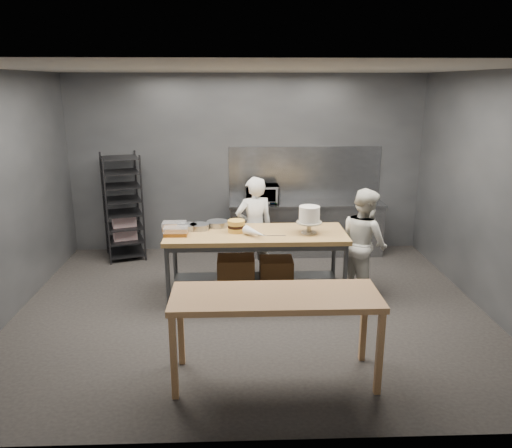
{
  "coord_description": "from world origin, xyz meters",
  "views": [
    {
      "loc": [
        -0.16,
        -5.96,
        2.84
      ],
      "look_at": [
        0.08,
        0.34,
        1.05
      ],
      "focal_mm": 35.0,
      "sensor_mm": 36.0,
      "label": 1
    }
  ],
  "objects_px": {
    "chef_right": "(364,243)",
    "microwave": "(262,194)",
    "layer_cake": "(236,226)",
    "speed_rack": "(123,208)",
    "frosted_cake_stand": "(309,216)",
    "chef_behind": "(254,229)",
    "near_counter": "(275,303)",
    "work_table": "(255,257)"
  },
  "relations": [
    {
      "from": "chef_right",
      "to": "microwave",
      "type": "distance_m",
      "value": 2.2
    },
    {
      "from": "layer_cake",
      "to": "chef_right",
      "type": "bearing_deg",
      "value": -0.0
    },
    {
      "from": "speed_rack",
      "to": "frosted_cake_stand",
      "type": "bearing_deg",
      "value": -32.06
    },
    {
      "from": "chef_behind",
      "to": "chef_right",
      "type": "relative_size",
      "value": 1.04
    },
    {
      "from": "near_counter",
      "to": "layer_cake",
      "type": "xyz_separation_m",
      "value": [
        -0.37,
        2.02,
        0.19
      ]
    },
    {
      "from": "speed_rack",
      "to": "frosted_cake_stand",
      "type": "height_order",
      "value": "speed_rack"
    },
    {
      "from": "work_table",
      "to": "frosted_cake_stand",
      "type": "distance_m",
      "value": 0.93
    },
    {
      "from": "chef_right",
      "to": "layer_cake",
      "type": "relative_size",
      "value": 6.55
    },
    {
      "from": "near_counter",
      "to": "layer_cake",
      "type": "bearing_deg",
      "value": 100.43
    },
    {
      "from": "chef_behind",
      "to": "near_counter",
      "type": "bearing_deg",
      "value": 76.36
    },
    {
      "from": "chef_right",
      "to": "layer_cake",
      "type": "height_order",
      "value": "chef_right"
    },
    {
      "from": "work_table",
      "to": "chef_right",
      "type": "relative_size",
      "value": 1.6
    },
    {
      "from": "layer_cake",
      "to": "chef_behind",
      "type": "bearing_deg",
      "value": 67.73
    },
    {
      "from": "near_counter",
      "to": "layer_cake",
      "type": "distance_m",
      "value": 2.06
    },
    {
      "from": "work_table",
      "to": "microwave",
      "type": "height_order",
      "value": "microwave"
    },
    {
      "from": "near_counter",
      "to": "speed_rack",
      "type": "xyz_separation_m",
      "value": [
        -2.24,
        3.69,
        0.04
      ]
    },
    {
      "from": "speed_rack",
      "to": "chef_right",
      "type": "height_order",
      "value": "speed_rack"
    },
    {
      "from": "chef_right",
      "to": "near_counter",
      "type": "bearing_deg",
      "value": 126.11
    },
    {
      "from": "near_counter",
      "to": "chef_behind",
      "type": "relative_size",
      "value": 1.29
    },
    {
      "from": "chef_behind",
      "to": "microwave",
      "type": "xyz_separation_m",
      "value": [
        0.17,
        1.12,
        0.27
      ]
    },
    {
      "from": "chef_right",
      "to": "microwave",
      "type": "relative_size",
      "value": 2.76
    },
    {
      "from": "work_table",
      "to": "layer_cake",
      "type": "height_order",
      "value": "layer_cake"
    },
    {
      "from": "near_counter",
      "to": "microwave",
      "type": "xyz_separation_m",
      "value": [
        0.06,
        3.77,
        0.24
      ]
    },
    {
      "from": "chef_behind",
      "to": "chef_right",
      "type": "bearing_deg",
      "value": 140.57
    },
    {
      "from": "speed_rack",
      "to": "frosted_cake_stand",
      "type": "xyz_separation_m",
      "value": [
        2.83,
        -1.77,
        0.3
      ]
    },
    {
      "from": "layer_cake",
      "to": "near_counter",
      "type": "bearing_deg",
      "value": -79.57
    },
    {
      "from": "work_table",
      "to": "layer_cake",
      "type": "distance_m",
      "value": 0.49
    },
    {
      "from": "near_counter",
      "to": "microwave",
      "type": "bearing_deg",
      "value": 89.04
    },
    {
      "from": "near_counter",
      "to": "chef_behind",
      "type": "bearing_deg",
      "value": 92.38
    },
    {
      "from": "speed_rack",
      "to": "microwave",
      "type": "height_order",
      "value": "speed_rack"
    },
    {
      "from": "near_counter",
      "to": "chef_behind",
      "type": "distance_m",
      "value": 2.66
    },
    {
      "from": "work_table",
      "to": "frosted_cake_stand",
      "type": "xyz_separation_m",
      "value": [
        0.71,
        -0.08,
        0.58
      ]
    },
    {
      "from": "near_counter",
      "to": "microwave",
      "type": "relative_size",
      "value": 3.69
    },
    {
      "from": "work_table",
      "to": "near_counter",
      "type": "bearing_deg",
      "value": -86.38
    },
    {
      "from": "microwave",
      "to": "frosted_cake_stand",
      "type": "xyz_separation_m",
      "value": [
        0.52,
        -1.85,
        0.1
      ]
    },
    {
      "from": "chef_behind",
      "to": "chef_right",
      "type": "xyz_separation_m",
      "value": [
        1.47,
        -0.64,
        -0.03
      ]
    },
    {
      "from": "work_table",
      "to": "microwave",
      "type": "relative_size",
      "value": 4.43
    },
    {
      "from": "speed_rack",
      "to": "chef_right",
      "type": "distance_m",
      "value": 3.98
    },
    {
      "from": "chef_behind",
      "to": "frosted_cake_stand",
      "type": "height_order",
      "value": "chef_behind"
    },
    {
      "from": "chef_behind",
      "to": "frosted_cake_stand",
      "type": "relative_size",
      "value": 4.24
    },
    {
      "from": "near_counter",
      "to": "chef_behind",
      "type": "xyz_separation_m",
      "value": [
        -0.11,
        2.66,
        -0.04
      ]
    },
    {
      "from": "speed_rack",
      "to": "frosted_cake_stand",
      "type": "distance_m",
      "value": 3.35
    }
  ]
}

